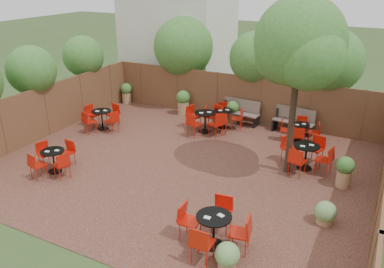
% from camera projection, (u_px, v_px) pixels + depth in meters
% --- Properties ---
extents(ground, '(80.00, 80.00, 0.00)m').
position_uv_depth(ground, '(182.00, 166.00, 13.21)').
color(ground, '#354F23').
rests_on(ground, ground).
extents(courtyard_paving, '(12.00, 10.00, 0.02)m').
position_uv_depth(courtyard_paving, '(182.00, 166.00, 13.21)').
color(courtyard_paving, '#361B16').
rests_on(courtyard_paving, ground).
extents(fence_back, '(12.00, 0.08, 2.00)m').
position_uv_depth(fence_back, '(237.00, 98.00, 16.94)').
color(fence_back, brown).
rests_on(fence_back, ground).
extents(fence_left, '(0.08, 10.00, 2.00)m').
position_uv_depth(fence_left, '(47.00, 111.00, 15.35)').
color(fence_left, brown).
rests_on(fence_left, ground).
extents(fence_right, '(0.08, 10.00, 2.00)m').
position_uv_depth(fence_right, '(384.00, 180.00, 10.31)').
color(fence_right, brown).
rests_on(fence_right, ground).
extents(neighbour_building, '(5.00, 4.00, 8.00)m').
position_uv_depth(neighbour_building, '(179.00, 14.00, 20.14)').
color(neighbour_building, beige).
rests_on(neighbour_building, ground).
extents(overhang_foliage, '(15.39, 10.72, 2.73)m').
position_uv_depth(overhang_foliage, '(195.00, 62.00, 15.64)').
color(overhang_foliage, '#346B22').
rests_on(overhang_foliage, ground).
extents(courtyard_tree, '(2.78, 2.68, 5.49)m').
position_uv_depth(courtyard_tree, '(299.00, 48.00, 11.29)').
color(courtyard_tree, black).
rests_on(courtyard_tree, courtyard_paving).
extents(park_bench_left, '(1.69, 0.69, 1.02)m').
position_uv_depth(park_bench_left, '(240.00, 111.00, 16.69)').
color(park_bench_left, brown).
rests_on(park_bench_left, courtyard_paving).
extents(park_bench_right, '(1.68, 0.75, 1.01)m').
position_uv_depth(park_bench_right, '(294.00, 120.00, 15.74)').
color(park_bench_right, brown).
rests_on(park_bench_right, courtyard_paving).
extents(bistro_tables, '(9.87, 8.79, 0.96)m').
position_uv_depth(bistro_tables, '(201.00, 142.00, 13.83)').
color(bistro_tables, black).
rests_on(bistro_tables, courtyard_paving).
extents(planters, '(11.15, 4.22, 1.10)m').
position_uv_depth(planters, '(204.00, 112.00, 16.54)').
color(planters, '#9C764E').
rests_on(planters, courtyard_paving).
extents(low_shrubs, '(2.41, 3.43, 0.61)m').
position_uv_depth(low_shrubs, '(289.00, 249.00, 8.82)').
color(low_shrubs, '#9C764E').
rests_on(low_shrubs, courtyard_paving).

